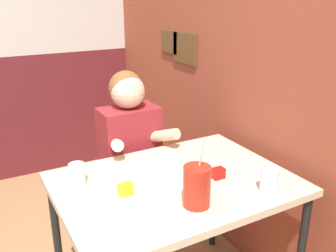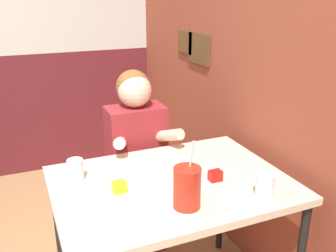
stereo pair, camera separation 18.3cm
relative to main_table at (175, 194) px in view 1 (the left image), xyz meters
The scene contains 8 objects.
brick_wall_right 1.27m from the main_table, 53.65° to the left, with size 0.08×4.30×2.70m.
main_table is the anchor object (origin of this frame).
person_seated 0.57m from the main_table, 88.67° to the left, with size 0.42×0.40×1.19m.
cocktail_pitcher 0.28m from the main_table, 97.31° to the right, with size 0.11×0.11×0.29m.
glass_near_pitcher 0.44m from the main_table, 42.23° to the right, with size 0.08×0.08×0.11m.
glass_center 0.47m from the main_table, 154.38° to the left, with size 0.07×0.07×0.10m.
condiment_ketchup 0.23m from the main_table, 21.29° to the right, with size 0.06×0.04×0.05m.
condiment_mustard 0.27m from the main_table, behind, with size 0.06×0.04×0.05m.
Camera 1 is at (0.01, -1.08, 1.62)m, focal length 40.00 mm.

